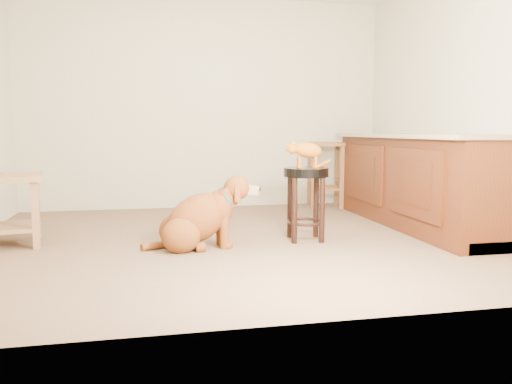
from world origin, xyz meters
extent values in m
cube|color=brown|center=(0.00, 0.00, 0.00)|extent=(4.50, 4.00, 0.01)
cube|color=beige|center=(0.00, 2.00, 1.30)|extent=(4.50, 0.04, 2.60)
cube|color=beige|center=(0.00, -2.00, 1.30)|extent=(4.50, 0.04, 2.60)
cube|color=beige|center=(2.25, 0.00, 1.30)|extent=(0.04, 4.00, 2.60)
cube|color=#4D210D|center=(1.95, 0.30, 0.45)|extent=(0.60, 2.50, 0.90)
cube|color=gray|center=(1.92, 0.30, 0.92)|extent=(0.70, 2.56, 0.04)
cube|color=black|center=(1.99, 0.30, 0.05)|extent=(0.52, 2.50, 0.10)
cube|color=#4D210D|center=(1.64, -0.25, 0.50)|extent=(0.02, 0.90, 0.62)
cube|color=#4D210D|center=(1.64, 0.85, 0.50)|extent=(0.02, 0.90, 0.62)
cube|color=#3F1A0B|center=(1.63, -0.25, 0.50)|extent=(0.02, 0.60, 0.40)
cube|color=#3F1A0B|center=(1.63, 0.85, 0.50)|extent=(0.02, 0.60, 0.40)
cylinder|color=black|center=(0.79, -0.03, 0.29)|extent=(0.05, 0.05, 0.57)
cylinder|color=black|center=(0.55, 0.00, 0.29)|extent=(0.05, 0.05, 0.57)
cylinder|color=black|center=(0.76, -0.27, 0.29)|extent=(0.05, 0.05, 0.57)
cylinder|color=black|center=(0.52, -0.24, 0.29)|extent=(0.05, 0.05, 0.57)
torus|color=black|center=(0.66, -0.14, 0.16)|extent=(0.37, 0.37, 0.03)
cylinder|color=black|center=(0.66, -0.14, 0.61)|extent=(0.39, 0.39, 0.08)
cube|color=brown|center=(1.69, 1.84, 0.39)|extent=(0.06, 0.06, 0.78)
cube|color=brown|center=(1.34, 1.91, 0.39)|extent=(0.06, 0.06, 0.78)
cube|color=brown|center=(1.63, 1.49, 0.39)|extent=(0.06, 0.06, 0.78)
cube|color=brown|center=(1.28, 1.56, 0.39)|extent=(0.06, 0.06, 0.78)
cube|color=brown|center=(1.49, 1.70, 0.80)|extent=(0.52, 0.52, 0.04)
cube|color=#956844|center=(-1.70, 0.43, 0.28)|extent=(0.07, 0.07, 0.56)
cube|color=#956844|center=(-1.62, 0.00, 0.28)|extent=(0.07, 0.07, 0.56)
cube|color=#956844|center=(-1.88, 0.17, 0.58)|extent=(0.68, 0.68, 0.04)
cube|color=#956844|center=(-1.88, 0.17, 0.16)|extent=(0.57, 0.57, 0.03)
ellipsoid|color=#653113|center=(-0.47, -0.14, 0.13)|extent=(0.33, 0.28, 0.29)
ellipsoid|color=#653113|center=(-0.45, -0.37, 0.13)|extent=(0.33, 0.28, 0.29)
cylinder|color=#653113|center=(-0.32, -0.11, 0.04)|extent=(0.08, 0.09, 0.09)
cylinder|color=#653113|center=(-0.30, -0.38, 0.04)|extent=(0.08, 0.09, 0.09)
ellipsoid|color=#653113|center=(-0.31, -0.25, 0.25)|extent=(0.67, 0.38, 0.59)
ellipsoid|color=#653113|center=(-0.14, -0.24, 0.32)|extent=(0.26, 0.28, 0.30)
cylinder|color=#653113|center=(-0.11, -0.16, 0.17)|extent=(0.08, 0.08, 0.34)
cylinder|color=#653113|center=(-0.10, -0.32, 0.17)|extent=(0.08, 0.08, 0.34)
sphere|color=#653113|center=(-0.08, -0.15, 0.02)|extent=(0.09, 0.09, 0.09)
sphere|color=#653113|center=(-0.07, -0.31, 0.02)|extent=(0.09, 0.09, 0.09)
cylinder|color=#653113|center=(-0.07, -0.23, 0.41)|extent=(0.22, 0.16, 0.22)
ellipsoid|color=#653113|center=(0.02, -0.23, 0.49)|extent=(0.23, 0.21, 0.21)
cube|color=#8C6F57|center=(0.14, -0.22, 0.48)|extent=(0.15, 0.08, 0.09)
sphere|color=black|center=(0.21, -0.22, 0.48)|extent=(0.05, 0.05, 0.05)
cube|color=#653113|center=(0.00, -0.14, 0.47)|extent=(0.05, 0.06, 0.15)
cube|color=#653113|center=(0.01, -0.32, 0.47)|extent=(0.05, 0.06, 0.15)
torus|color=#0D5469|center=(-0.07, -0.23, 0.40)|extent=(0.13, 0.20, 0.18)
cylinder|color=#D8BF4C|center=(-0.02, -0.23, 0.34)|extent=(0.01, 0.04, 0.04)
cylinder|color=#653113|center=(-0.64, -0.22, 0.03)|extent=(0.27, 0.16, 0.06)
ellipsoid|color=#9B4D0F|center=(0.67, -0.14, 0.80)|extent=(0.28, 0.15, 0.17)
cylinder|color=#9B4D0F|center=(0.60, -0.09, 0.70)|extent=(0.03, 0.03, 0.10)
sphere|color=#9B4D0F|center=(0.60, -0.09, 0.66)|extent=(0.03, 0.03, 0.03)
cylinder|color=#9B4D0F|center=(0.59, -0.16, 0.70)|extent=(0.03, 0.03, 0.10)
sphere|color=#9B4D0F|center=(0.59, -0.16, 0.66)|extent=(0.03, 0.03, 0.03)
cylinder|color=#9B4D0F|center=(0.74, -0.11, 0.70)|extent=(0.03, 0.03, 0.10)
sphere|color=#9B4D0F|center=(0.74, -0.11, 0.66)|extent=(0.03, 0.03, 0.03)
cylinder|color=#9B4D0F|center=(0.73, -0.18, 0.70)|extent=(0.03, 0.03, 0.10)
sphere|color=#9B4D0F|center=(0.73, -0.18, 0.66)|extent=(0.03, 0.03, 0.03)
sphere|color=#9B4D0F|center=(0.53, -0.12, 0.82)|extent=(0.10, 0.10, 0.10)
sphere|color=#9B4D0F|center=(0.49, -0.12, 0.81)|extent=(0.04, 0.04, 0.04)
sphere|color=brown|center=(0.48, -0.12, 0.81)|extent=(0.01, 0.01, 0.01)
cone|color=#9B4D0F|center=(0.55, -0.09, 0.87)|extent=(0.04, 0.04, 0.05)
cone|color=#C66B60|center=(0.54, -0.09, 0.87)|extent=(0.02, 0.02, 0.03)
cone|color=#9B4D0F|center=(0.54, -0.15, 0.87)|extent=(0.04, 0.04, 0.05)
cone|color=#C66B60|center=(0.54, -0.15, 0.87)|extent=(0.02, 0.02, 0.03)
cylinder|color=#9B4D0F|center=(0.81, -0.11, 0.67)|extent=(0.20, 0.09, 0.10)
camera|label=1|loc=(-0.65, -4.32, 0.97)|focal=35.00mm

